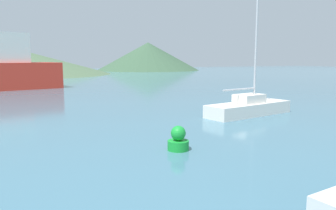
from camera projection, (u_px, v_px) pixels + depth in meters
name	position (u px, v px, depth m)	size (l,w,h in m)	color
sailboat_inner	(249.00, 107.00, 20.44)	(6.36, 2.94, 7.74)	white
buoy_marker	(178.00, 140.00, 12.58)	(0.83, 0.83, 0.95)	green
hill_central	(0.00, 60.00, 72.10)	(48.26, 48.26, 6.62)	#4C6647
hill_east	(148.00, 56.00, 99.54)	(30.98, 30.98, 8.39)	#38563D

